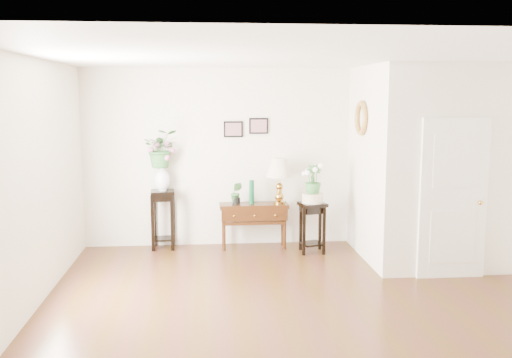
{
  "coord_description": "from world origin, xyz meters",
  "views": [
    {
      "loc": [
        -1.1,
        -6.22,
        2.38
      ],
      "look_at": [
        -0.42,
        1.3,
        1.27
      ],
      "focal_mm": 40.0,
      "sensor_mm": 36.0,
      "label": 1
    }
  ],
  "objects": [
    {
      "name": "table_lamp",
      "position": [
        0.05,
        2.46,
        1.06
      ],
      "size": [
        0.44,
        0.44,
        0.72
      ],
      "primitive_type": "cube",
      "rotation": [
        0.0,
        0.0,
        0.08
      ],
      "color": "#B1822F",
      "rests_on": "console_table"
    },
    {
      "name": "art_print_left",
      "position": [
        -0.65,
        2.73,
        1.85
      ],
      "size": [
        0.3,
        0.02,
        0.25
      ],
      "primitive_type": "cube",
      "color": "black",
      "rests_on": "wall_back"
    },
    {
      "name": "plant_stand_b",
      "position": [
        0.51,
        2.13,
        0.39
      ],
      "size": [
        0.44,
        0.44,
        0.77
      ],
      "primitive_type": "cube",
      "rotation": [
        0.0,
        0.0,
        0.24
      ],
      "color": "black",
      "rests_on": "floor"
    },
    {
      "name": "ceramic_bowl",
      "position": [
        0.51,
        2.13,
        0.85
      ],
      "size": [
        0.4,
        0.4,
        0.14
      ],
      "primitive_type": "cylinder",
      "rotation": [
        0.0,
        0.0,
        0.31
      ],
      "color": "silver",
      "rests_on": "plant_stand_b"
    },
    {
      "name": "ceiling",
      "position": [
        0.0,
        0.0,
        2.8
      ],
      "size": [
        6.0,
        5.5,
        0.02
      ],
      "primitive_type": "cube",
      "color": "white",
      "rests_on": "ground"
    },
    {
      "name": "lily_arrangement",
      "position": [
        -1.76,
        2.57,
        1.61
      ],
      "size": [
        0.59,
        0.52,
        0.59
      ],
      "primitive_type": "imported",
      "rotation": [
        0.0,
        0.0,
        0.12
      ],
      "color": "#367336",
      "rests_on": "porcelain_vase"
    },
    {
      "name": "green_vase",
      "position": [
        -0.39,
        2.46,
        0.88
      ],
      "size": [
        0.08,
        0.08,
        0.37
      ],
      "primitive_type": "cylinder",
      "rotation": [
        0.0,
        0.0,
        0.08
      ],
      "color": "#094A27",
      "rests_on": "console_table"
    },
    {
      "name": "wall_left",
      "position": [
        -3.0,
        0.0,
        1.4
      ],
      "size": [
        0.02,
        5.5,
        2.8
      ],
      "primitive_type": "cube",
      "color": "beige",
      "rests_on": "ground"
    },
    {
      "name": "art_print_right",
      "position": [
        -0.25,
        2.73,
        1.9
      ],
      "size": [
        0.3,
        0.02,
        0.25
      ],
      "primitive_type": "cube",
      "color": "black",
      "rests_on": "wall_back"
    },
    {
      "name": "partition",
      "position": [
        2.1,
        1.77,
        1.4
      ],
      "size": [
        1.8,
        1.95,
        2.8
      ],
      "primitive_type": "cube",
      "color": "beige",
      "rests_on": "floor"
    },
    {
      "name": "wall_back",
      "position": [
        0.0,
        2.75,
        1.4
      ],
      "size": [
        6.0,
        0.02,
        2.8
      ],
      "primitive_type": "cube",
      "color": "beige",
      "rests_on": "ground"
    },
    {
      "name": "door",
      "position": [
        2.1,
        0.78,
        1.05
      ],
      "size": [
        0.9,
        0.05,
        2.1
      ],
      "primitive_type": "cube",
      "color": "white",
      "rests_on": "floor"
    },
    {
      "name": "plant_stand_a",
      "position": [
        -1.76,
        2.57,
        0.46
      ],
      "size": [
        0.38,
        0.38,
        0.92
      ],
      "primitive_type": "cube",
      "rotation": [
        0.0,
        0.0,
        0.07
      ],
      "color": "black",
      "rests_on": "floor"
    },
    {
      "name": "wall_ornament",
      "position": [
        1.16,
        1.9,
        2.05
      ],
      "size": [
        0.07,
        0.51,
        0.51
      ],
      "primitive_type": "torus",
      "rotation": [
        0.0,
        1.57,
        0.0
      ],
      "color": "gold",
      "rests_on": "partition"
    },
    {
      "name": "potted_plant",
      "position": [
        -0.62,
        2.46,
        0.87
      ],
      "size": [
        0.2,
        0.18,
        0.33
      ],
      "primitive_type": "imported",
      "rotation": [
        0.0,
        0.0,
        -0.19
      ],
      "color": "#367336",
      "rests_on": "console_table"
    },
    {
      "name": "wall_front",
      "position": [
        0.0,
        -2.75,
        1.4
      ],
      "size": [
        6.0,
        0.02,
        2.8
      ],
      "primitive_type": "cube",
      "color": "beige",
      "rests_on": "ground"
    },
    {
      "name": "narcissus",
      "position": [
        0.51,
        2.13,
        1.12
      ],
      "size": [
        0.32,
        0.32,
        0.45
      ],
      "primitive_type": "imported",
      "rotation": [
        0.0,
        0.0,
        -0.32
      ],
      "color": "#367336",
      "rests_on": "ceramic_bowl"
    },
    {
      "name": "porcelain_vase",
      "position": [
        -1.76,
        2.57,
        1.14
      ],
      "size": [
        0.29,
        0.29,
        0.4
      ],
      "primitive_type": null,
      "rotation": [
        0.0,
        0.0,
        -0.27
      ],
      "color": "white",
      "rests_on": "plant_stand_a"
    },
    {
      "name": "console_table",
      "position": [
        -0.35,
        2.46,
        0.35
      ],
      "size": [
        1.06,
        0.36,
        0.71
      ],
      "primitive_type": "cube",
      "rotation": [
        0.0,
        0.0,
        0.01
      ],
      "color": "#411C08",
      "rests_on": "floor"
    },
    {
      "name": "floor",
      "position": [
        0.0,
        0.0,
        0.0
      ],
      "size": [
        6.0,
        5.5,
        0.02
      ],
      "primitive_type": "cube",
      "color": "#4C271A",
      "rests_on": "ground"
    }
  ]
}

